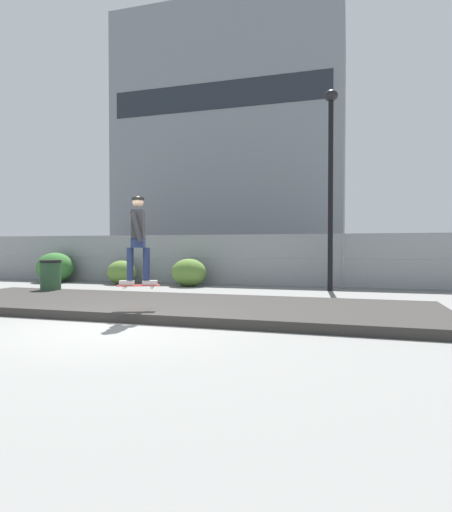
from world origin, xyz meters
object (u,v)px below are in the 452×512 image
object	(u,v)px
skateboard	(138,286)
parked_car_mid	(261,260)
shrub_center	(122,272)
trash_bin	(51,278)
shrub_left	(55,267)
parked_car_near	(142,259)
street_lamp	(331,165)
skater	(138,235)
shrub_right	(189,273)

from	to	relation	value
skateboard	parked_car_mid	xyz separation A→B (m)	(0.32, 10.12, 0.18)
shrub_center	trash_bin	distance (m)	3.91
shrub_left	parked_car_near	bearing A→B (deg)	51.48
street_lamp	parked_car_mid	size ratio (longest dim) A/B	1.42
shrub_center	skater	bearing A→B (deg)	-57.51
shrub_right	parked_car_mid	bearing A→B (deg)	61.69
skater	parked_car_mid	xyz separation A→B (m)	(0.32, 10.12, -0.79)
skateboard	street_lamp	distance (m)	8.03
parked_car_mid	shrub_right	bearing A→B (deg)	-118.31
skateboard	parked_car_near	world-z (taller)	parked_car_near
skater	street_lamp	bearing A→B (deg)	63.01
parked_car_mid	shrub_center	distance (m)	5.74
skater	shrub_right	distance (m)	6.91
street_lamp	skateboard	bearing A→B (deg)	-116.99
parked_car_near	shrub_center	world-z (taller)	parked_car_near
street_lamp	shrub_right	distance (m)	6.00
street_lamp	parked_car_near	world-z (taller)	street_lamp
parked_car_near	trash_bin	distance (m)	6.86
shrub_left	shrub_right	xyz separation A→B (m)	(5.69, -0.10, -0.09)
skater	parked_car_near	xyz separation A→B (m)	(-4.97, 9.61, -0.79)
parked_car_near	shrub_right	xyz separation A→B (m)	(3.41, -2.98, -0.35)
trash_bin	shrub_left	bearing A→B (deg)	127.13
parked_car_mid	trash_bin	size ratio (longest dim) A/B	4.36
skateboard	parked_car_near	bearing A→B (deg)	117.33
skateboard	shrub_right	bearing A→B (deg)	103.22
skateboard	shrub_left	world-z (taller)	shrub_left
parked_car_near	skater	bearing A→B (deg)	-62.67
parked_car_mid	street_lamp	bearing A→B (deg)	-50.37
skateboard	skater	size ratio (longest dim) A/B	0.48
shrub_left	street_lamp	bearing A→B (deg)	-1.22
street_lamp	shrub_right	size ratio (longest dim) A/B	5.02
street_lamp	parked_car_mid	xyz separation A→B (m)	(-2.99, 3.61, -3.16)
street_lamp	parked_car_near	distance (m)	9.39
street_lamp	skater	bearing A→B (deg)	-116.99
street_lamp	shrub_center	world-z (taller)	street_lamp
shrub_right	street_lamp	bearing A→B (deg)	-1.43
street_lamp	shrub_center	bearing A→B (deg)	178.54
shrub_left	trash_bin	distance (m)	4.94
parked_car_mid	trash_bin	distance (m)	8.65
shrub_left	skateboard	bearing A→B (deg)	-42.88
skateboard	street_lamp	bearing A→B (deg)	63.01
parked_car_mid	shrub_right	size ratio (longest dim) A/B	3.54
parked_car_mid	trash_bin	bearing A→B (deg)	-122.07
parked_car_near	trash_bin	size ratio (longest dim) A/B	4.39
shrub_right	trash_bin	world-z (taller)	trash_bin
skater	shrub_center	size ratio (longest dim) A/B	1.48
shrub_right	trash_bin	size ratio (longest dim) A/B	1.23
shrub_right	shrub_left	bearing A→B (deg)	178.95
street_lamp	shrub_right	bearing A→B (deg)	178.57
shrub_right	skateboard	bearing A→B (deg)	-76.78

